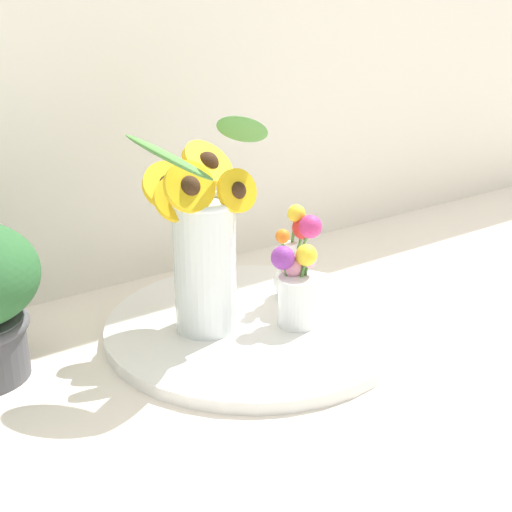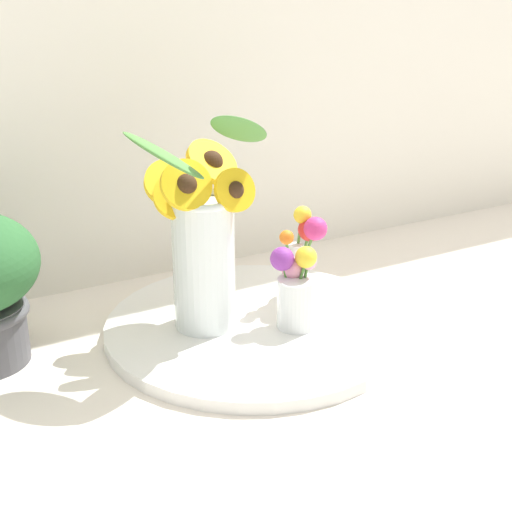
{
  "view_description": "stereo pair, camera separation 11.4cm",
  "coord_description": "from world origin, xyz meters",
  "px_view_note": "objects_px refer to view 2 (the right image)",
  "views": [
    {
      "loc": [
        -0.61,
        -0.82,
        0.55
      ],
      "look_at": [
        0.0,
        0.05,
        0.14
      ],
      "focal_mm": 50.0,
      "sensor_mm": 36.0,
      "label": 1
    },
    {
      "loc": [
        -0.51,
        -0.88,
        0.55
      ],
      "look_at": [
        0.0,
        0.05,
        0.14
      ],
      "focal_mm": 50.0,
      "sensor_mm": 36.0,
      "label": 2
    }
  ],
  "objects_px": {
    "vase_small_center": "(295,289)",
    "vase_bulb_right": "(301,257)",
    "serving_tray": "(256,326)",
    "mason_jar_sunflowers": "(202,240)"
  },
  "relations": [
    {
      "from": "serving_tray",
      "to": "mason_jar_sunflowers",
      "type": "xyz_separation_m",
      "value": [
        -0.08,
        0.03,
        0.16
      ]
    },
    {
      "from": "serving_tray",
      "to": "mason_jar_sunflowers",
      "type": "distance_m",
      "value": 0.18
    },
    {
      "from": "vase_small_center",
      "to": "serving_tray",
      "type": "bearing_deg",
      "value": 137.51
    },
    {
      "from": "serving_tray",
      "to": "vase_bulb_right",
      "type": "xyz_separation_m",
      "value": [
        0.11,
        0.03,
        0.09
      ]
    },
    {
      "from": "mason_jar_sunflowers",
      "to": "serving_tray",
      "type": "bearing_deg",
      "value": -18.64
    },
    {
      "from": "vase_bulb_right",
      "to": "mason_jar_sunflowers",
      "type": "bearing_deg",
      "value": -177.87
    },
    {
      "from": "mason_jar_sunflowers",
      "to": "vase_small_center",
      "type": "relative_size",
      "value": 2.71
    },
    {
      "from": "vase_small_center",
      "to": "vase_bulb_right",
      "type": "relative_size",
      "value": 0.8
    },
    {
      "from": "mason_jar_sunflowers",
      "to": "vase_small_center",
      "type": "xyz_separation_m",
      "value": [
        0.13,
        -0.07,
        -0.08
      ]
    },
    {
      "from": "vase_small_center",
      "to": "vase_bulb_right",
      "type": "distance_m",
      "value": 0.1
    }
  ]
}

